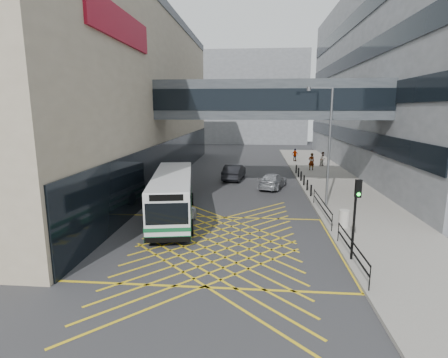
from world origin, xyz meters
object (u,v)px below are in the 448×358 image
(car_white, at_px, (179,215))
(pedestrian_b, at_px, (323,159))
(car_dark, at_px, (234,172))
(car_silver, at_px, (273,180))
(pedestrian_c, at_px, (295,155))
(traffic_light, at_px, (356,208))
(pedestrian_a, at_px, (311,162))
(litter_bin, at_px, (344,219))
(street_lamp, at_px, (327,140))
(bus, at_px, (173,194))

(car_white, height_order, pedestrian_b, pedestrian_b)
(car_white, height_order, car_dark, car_dark)
(car_silver, bearing_deg, pedestrian_c, -87.04)
(traffic_light, height_order, pedestrian_a, traffic_light)
(car_white, bearing_deg, litter_bin, -177.78)
(litter_bin, xyz_separation_m, pedestrian_c, (0.10, 26.06, 0.32))
(litter_bin, relative_size, pedestrian_a, 0.52)
(litter_bin, bearing_deg, street_lamp, 93.97)
(traffic_light, height_order, pedestrian_b, traffic_light)
(pedestrian_b, bearing_deg, traffic_light, -135.51)
(traffic_light, bearing_deg, pedestrian_a, 80.83)
(street_lamp, bearing_deg, car_silver, 107.61)
(pedestrian_a, height_order, pedestrian_b, pedestrian_a)
(car_dark, bearing_deg, car_silver, 143.10)
(bus, relative_size, car_dark, 2.14)
(car_silver, height_order, traffic_light, traffic_light)
(car_silver, height_order, pedestrian_c, pedestrian_c)
(litter_bin, bearing_deg, pedestrian_a, 86.63)
(traffic_light, xyz_separation_m, pedestrian_c, (0.83, 30.62, -1.58))
(car_silver, xyz_separation_m, pedestrian_a, (4.66, 8.75, 0.43))
(traffic_light, relative_size, litter_bin, 3.71)
(car_silver, height_order, pedestrian_b, pedestrian_b)
(traffic_light, xyz_separation_m, pedestrian_a, (1.86, 23.91, -1.45))
(car_white, distance_m, car_silver, 12.33)
(street_lamp, height_order, litter_bin, street_lamp)
(litter_bin, bearing_deg, car_silver, 108.42)
(car_silver, relative_size, pedestrian_a, 2.31)
(bus, distance_m, pedestrian_b, 24.66)
(traffic_light, xyz_separation_m, street_lamp, (0.42, 8.98, 2.19))
(pedestrian_a, height_order, pedestrian_c, pedestrian_a)
(car_silver, bearing_deg, street_lamp, 133.70)
(car_silver, xyz_separation_m, street_lamp, (3.22, -6.18, 4.06))
(car_silver, distance_m, litter_bin, 11.16)
(street_lamp, height_order, pedestrian_a, street_lamp)
(bus, relative_size, car_silver, 2.36)
(car_white, height_order, traffic_light, traffic_light)
(car_white, relative_size, pedestrian_c, 2.63)
(car_silver, relative_size, litter_bin, 4.40)
(litter_bin, relative_size, pedestrian_b, 0.59)
(bus, distance_m, pedestrian_a, 21.22)
(car_dark, bearing_deg, pedestrian_a, -140.14)
(car_white, distance_m, street_lamp, 11.08)
(bus, relative_size, pedestrian_a, 5.45)
(bus, xyz_separation_m, car_white, (0.71, -1.61, -0.83))
(litter_bin, height_order, pedestrian_a, pedestrian_a)
(car_dark, bearing_deg, pedestrian_b, -133.56)
(street_lamp, distance_m, pedestrian_a, 15.43)
(car_silver, distance_m, pedestrian_a, 9.93)
(traffic_light, bearing_deg, pedestrian_c, 83.74)
(pedestrian_a, distance_m, pedestrian_c, 6.80)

